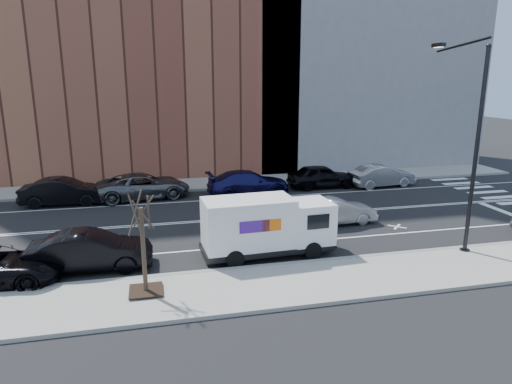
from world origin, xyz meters
name	(u,v)px	position (x,y,z in m)	size (l,w,h in m)	color
ground	(272,216)	(0.00, 0.00, 0.00)	(120.00, 120.00, 0.00)	black
sidewalk_near	(331,280)	(0.00, -8.80, 0.07)	(44.00, 3.60, 0.15)	gray
sidewalk_far	(242,182)	(0.00, 8.80, 0.07)	(44.00, 3.60, 0.15)	gray
curb_near	(315,262)	(0.00, -7.00, 0.08)	(44.00, 0.25, 0.17)	gray
curb_far	(247,187)	(0.00, 7.00, 0.08)	(44.00, 0.25, 0.17)	gray
crosswalk	(510,200)	(16.00, 0.00, 0.00)	(3.00, 14.00, 0.01)	white
road_markings	(272,216)	(0.00, 0.00, 0.00)	(40.00, 8.60, 0.01)	white
bldg_brick	(126,35)	(-8.00, 15.60, 11.00)	(26.00, 10.00, 22.00)	brown
bldg_concrete	(359,16)	(12.00, 15.60, 13.00)	(20.00, 10.00, 26.00)	slate
streetlight	(470,140)	(7.00, -6.91, 5.08)	(0.44, 4.02, 9.34)	black
street_tree	(144,259)	(-7.00, -8.40, 1.45)	(1.20, 1.20, 3.75)	black
fedex_van	(267,225)	(-1.76, -5.60, 1.40)	(5.93, 2.31, 2.67)	black
far_parked_b	(64,192)	(-11.95, 5.35, 0.84)	(1.77, 5.08, 1.67)	black
far_parked_c	(144,186)	(-7.14, 5.82, 0.83)	(2.74, 5.95, 1.65)	#54585C
far_parked_d	(248,183)	(-0.25, 5.31, 0.81)	(2.27, 5.58, 1.62)	#16164D
far_parked_e	(322,176)	(5.29, 6.01, 0.84)	(1.98, 4.91, 1.67)	black
far_parked_f	(382,176)	(9.68, 5.35, 0.79)	(1.68, 4.83, 1.59)	#9E9EA2
driving_sedan	(337,211)	(3.04, -2.08, 0.71)	(1.49, 4.29, 1.41)	#9C9CA1
near_parked_rear_a	(91,251)	(-9.18, -5.48, 0.81)	(1.72, 4.92, 1.62)	black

